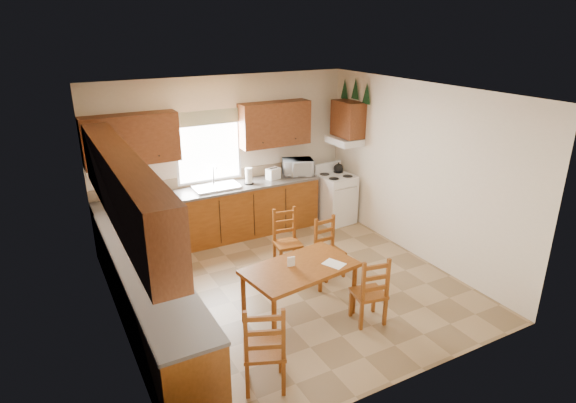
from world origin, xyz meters
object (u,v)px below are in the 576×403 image
microwave (298,167)px  chair_near_left (264,344)px  dining_table (300,292)px  chair_far_left (288,240)px  chair_far_right (330,249)px  stove (335,199)px  chair_near_right (369,289)px

microwave → chair_near_left: 4.33m
dining_table → microwave: bearing=52.9°
dining_table → chair_far_left: 1.34m
chair_far_right → microwave: bearing=70.8°
microwave → dining_table: bearing=-99.9°
microwave → stove: bearing=-5.5°
microwave → chair_near_right: 3.30m
chair_near_left → chair_far_right: chair_near_left is taller
chair_near_left → chair_far_right: bearing=-116.2°
chair_far_right → stove: bearing=51.2°
microwave → chair_far_left: microwave is taller
microwave → chair_far_left: 1.86m
chair_near_left → chair_far_right: size_ratio=1.14×
dining_table → chair_far_left: bearing=59.8°
chair_far_right → chair_near_left: bearing=-141.7°
chair_near_right → chair_far_left: chair_far_left is taller
stove → chair_near_right: size_ratio=0.97×
microwave → chair_near_left: bearing=-104.8°
microwave → dining_table: (-1.49, -2.69, -0.70)m
microwave → chair_near_left: (-2.40, -3.56, -0.57)m
chair_near_right → chair_far_right: size_ratio=1.03×
chair_far_left → chair_far_right: (0.41, -0.51, -0.02)m
stove → chair_near_right: (-1.42, -2.86, 0.01)m
chair_near_right → chair_far_right: chair_near_right is taller
chair_near_right → chair_far_left: bearing=-72.1°
dining_table → chair_near_left: chair_near_left is taller
stove → chair_far_right: size_ratio=1.00×
stove → chair_near_right: 3.19m
stove → chair_far_left: chair_far_left is taller
chair_far_left → chair_far_right: chair_far_left is taller
stove → dining_table: bearing=-136.3°
dining_table → chair_near_left: bearing=-144.4°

